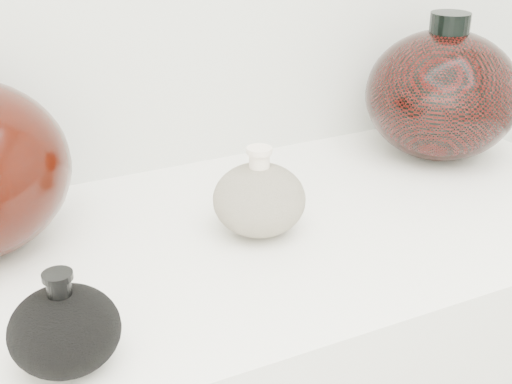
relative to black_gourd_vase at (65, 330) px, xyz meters
name	(u,v)px	position (x,y,z in m)	size (l,w,h in m)	color
black_gourd_vase	(65,330)	(0.00, 0.00, 0.00)	(0.13, 0.13, 0.10)	black
cream_gourd_vase	(259,199)	(0.28, 0.16, 0.01)	(0.15, 0.15, 0.12)	beige
right_round_pot	(442,94)	(0.66, 0.27, 0.06)	(0.24, 0.24, 0.23)	black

